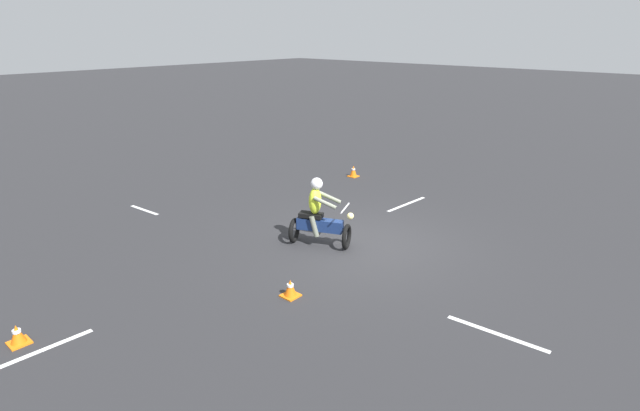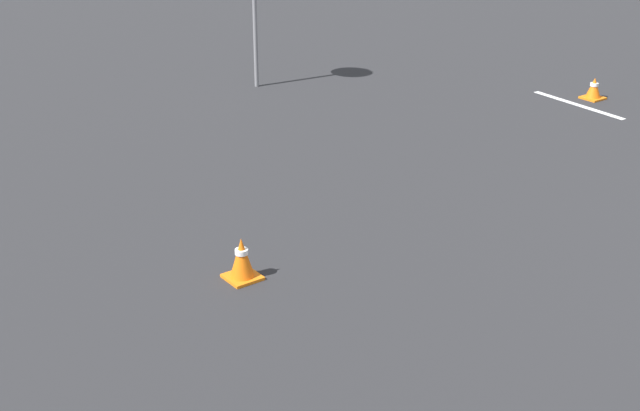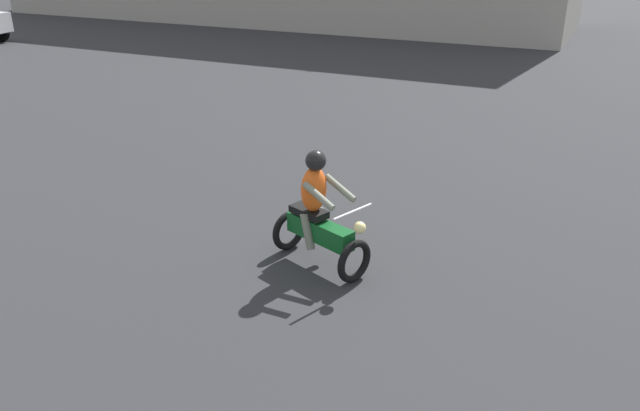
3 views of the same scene
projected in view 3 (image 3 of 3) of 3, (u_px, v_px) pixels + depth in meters
The scene contains 1 object.
motorcycle_rider_background at pixel (318, 216), 8.50m from camera, with size 1.55×1.07×1.66m.
Camera 3 is at (11.52, 4.78, 4.27)m, focal length 35.00 mm.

